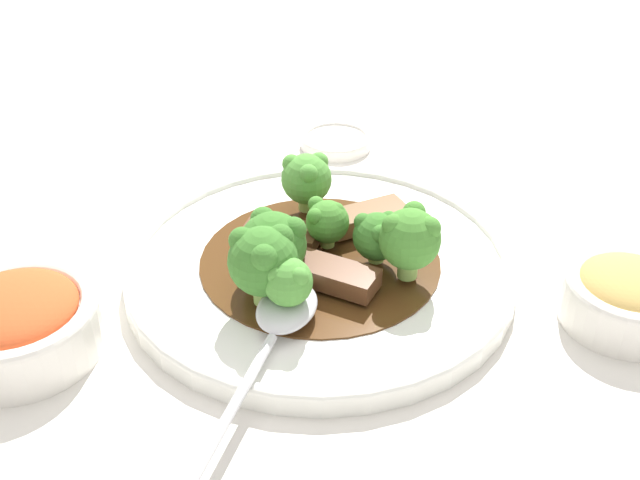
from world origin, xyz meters
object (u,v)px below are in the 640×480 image
beef_strip_2 (367,217)px  broccoli_floret_4 (288,281)px  broccoli_floret_1 (411,236)px  broccoli_floret_5 (273,243)px  side_bowl_appetizer (628,296)px  side_bowl_kimchi (17,322)px  main_plate (320,265)px  broccoli_floret_3 (306,178)px  broccoli_floret_2 (322,220)px  broccoli_floret_0 (263,260)px  sauce_dish (336,141)px  beef_strip_1 (282,234)px  beef_strip_0 (333,275)px  serving_spoon (277,326)px  broccoli_floret_6 (377,235)px

beef_strip_2 → broccoli_floret_4: size_ratio=1.49×
broccoli_floret_1 → broccoli_floret_5: (0.10, 0.04, -0.01)m
side_bowl_appetizer → side_bowl_kimchi: bearing=26.4°
main_plate → broccoli_floret_3: bearing=-58.8°
side_bowl_kimchi → broccoli_floret_2: bearing=-131.3°
broccoli_floret_0 → broccoli_floret_1: broccoli_floret_0 is taller
beef_strip_2 → main_plate: bearing=71.8°
broccoli_floret_4 → sauce_dish: bearing=-75.3°
beef_strip_1 → broccoli_floret_3: 0.06m
beef_strip_2 → side_bowl_appetizer: (-0.21, 0.03, -0.00)m
main_plate → side_bowl_kimchi: bearing=45.2°
beef_strip_2 → broccoli_floret_4: bearing=84.8°
broccoli_floret_1 → side_bowl_kimchi: 0.28m
broccoli_floret_2 → beef_strip_0: bearing=120.1°
beef_strip_1 → beef_strip_2: 0.07m
beef_strip_1 → broccoli_floret_3: size_ratio=1.24×
beef_strip_0 → beef_strip_2: same height
broccoli_floret_2 → beef_strip_1: bearing=14.5°
broccoli_floret_1 → beef_strip_2: bearing=-46.3°
beef_strip_2 → broccoli_floret_2: bearing=60.7°
side_bowl_kimchi → side_bowl_appetizer: bearing=-153.6°
sauce_dish → beef_strip_1: bearing=99.1°
beef_strip_1 → serving_spoon: bearing=112.7°
beef_strip_0 → broccoli_floret_3: size_ratio=1.37×
beef_strip_2 → broccoli_floret_6: 0.05m
beef_strip_0 → broccoli_floret_2: bearing=-59.9°
main_plate → beef_strip_1: (0.04, -0.01, 0.02)m
broccoli_floret_1 → serving_spoon: bearing=57.4°
beef_strip_0 → broccoli_floret_4: bearing=71.5°
beef_strip_1 → broccoli_floret_4: bearing=117.5°
broccoli_floret_2 → sauce_dish: (0.07, -0.20, -0.04)m
serving_spoon → broccoli_floret_4: bearing=-88.2°
broccoli_floret_0 → sauce_dish: (0.06, -0.29, -0.05)m
broccoli_floret_0 → broccoli_floret_6: (-0.06, -0.08, -0.01)m
broccoli_floret_4 → main_plate: bearing=-84.9°
beef_strip_2 → side_bowl_kimchi: bearing=50.8°
broccoli_floret_3 → serving_spoon: broccoli_floret_3 is taller
broccoli_floret_3 → broccoli_floret_5: size_ratio=0.99×
beef_strip_1 → broccoli_floret_4: (-0.04, 0.08, 0.02)m
broccoli_floret_3 → sauce_dish: bearing=-78.1°
broccoli_floret_4 → broccoli_floret_3: bearing=-72.2°
broccoli_floret_1 → broccoli_floret_3: (0.11, -0.06, -0.00)m
sauce_dish → broccoli_floret_6: bearing=118.6°
broccoli_floret_1 → beef_strip_0: bearing=33.4°
broccoli_floret_2 → broccoli_floret_5: broccoli_floret_5 is taller
beef_strip_0 → side_bowl_appetizer: side_bowl_appetizer is taller
beef_strip_2 → side_bowl_appetizer: side_bowl_appetizer is taller
beef_strip_0 → serving_spoon: size_ratio=0.32×
broccoli_floret_4 → broccoli_floret_6: (-0.04, -0.09, -0.01)m
side_bowl_kimchi → broccoli_floret_3: bearing=-118.7°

